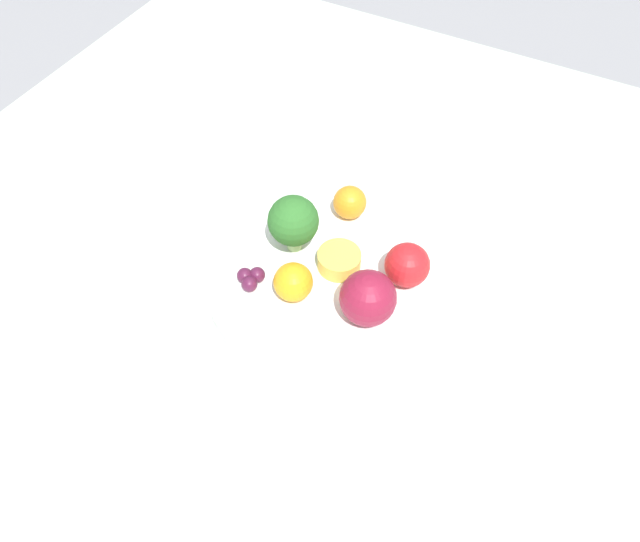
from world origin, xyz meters
The scene contains 10 objects.
ground_plane centered at (0.00, 0.00, 0.00)m, with size 6.00×6.00×0.00m, color gray.
table_surface centered at (0.00, 0.00, 0.01)m, with size 1.20×1.20×0.02m.
bowl centered at (0.00, 0.00, 0.03)m, with size 0.27×0.27×0.03m.
broccoli centered at (0.05, -0.03, 0.09)m, with size 0.06×0.06×0.08m.
apple_red centered at (-0.07, 0.02, 0.08)m, with size 0.06×0.06×0.06m.
apple_green centered at (-0.09, -0.04, 0.07)m, with size 0.05×0.05×0.05m.
orange_front centered at (0.01, -0.11, 0.07)m, with size 0.04×0.04×0.04m.
orange_back centered at (0.01, 0.04, 0.07)m, with size 0.05×0.05×0.05m.
grape_cluster centered at (0.07, 0.05, 0.06)m, with size 0.03×0.03×0.02m.
small_cup centered at (-0.01, -0.02, 0.06)m, with size 0.05×0.05×0.02m.
Camera 1 is at (-0.21, 0.39, 0.63)m, focal length 35.00 mm.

